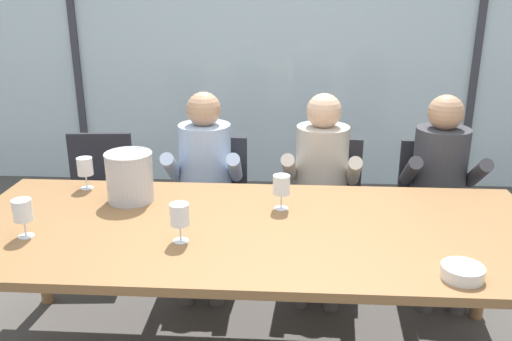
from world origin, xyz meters
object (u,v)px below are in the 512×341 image
Objects in this scene: person_beige_jumper at (321,180)px; ice_bucket_primary at (130,176)px; chair_left_of_center at (212,195)px; wine_glass_by_right_taster at (85,168)px; chair_center at (327,197)px; wine_glass_near_bucket at (23,212)px; wine_glass_by_left_taster at (180,216)px; person_pale_blue_shirt at (204,177)px; chair_right_of_center at (434,201)px; wine_glass_center_pour at (281,186)px; dining_table at (251,237)px; tasting_bowl at (462,272)px; chair_near_curtain at (99,191)px; person_charcoal_jacket at (441,182)px.

ice_bucket_primary is at bearing -146.79° from person_beige_jumper.
wine_glass_by_right_taster reaches higher than chair_left_of_center.
wine_glass_by_right_taster is (-1.34, -0.55, 0.35)m from chair_center.
wine_glass_by_right_taster is (-0.61, -0.54, 0.35)m from chair_left_of_center.
wine_glass_by_left_taster is at bearing -0.28° from wine_glass_near_bucket.
wine_glass_near_bucket is (-1.35, -1.00, 0.18)m from person_beige_jumper.
person_pale_blue_shirt is 0.71m from person_beige_jumper.
ice_bucket_primary is at bearing -159.27° from chair_right_of_center.
wine_glass_center_pour is at bearing -142.79° from chair_right_of_center.
chair_right_of_center is at bearing 41.37° from dining_table.
chair_center is 4.98× the size of wine_glass_by_left_taster.
tasting_bowl is at bearing -65.09° from person_beige_jumper.
person_charcoal_jacket reaches higher than chair_near_curtain.
chair_right_of_center is 1.26m from wine_glass_center_pour.
person_charcoal_jacket is 6.82× the size of wine_glass_by_left_taster.
chair_center is (0.74, 0.01, 0.00)m from chair_left_of_center.
chair_right_of_center is 0.73× the size of person_charcoal_jacket.
wine_glass_near_bucket is at bearing -133.97° from chair_center.
person_charcoal_jacket is at bearing -2.18° from person_pale_blue_shirt.
chair_right_of_center is 5.37× the size of tasting_bowl.
dining_table is 1.01m from wine_glass_near_bucket.
ice_bucket_primary is at bearing -120.07° from person_pale_blue_shirt.
chair_near_curtain is 4.98× the size of wine_glass_near_bucket.
chair_center is 1.32m from ice_bucket_primary.
chair_left_of_center is 0.73× the size of person_pale_blue_shirt.
chair_near_curtain reaches higher than tasting_bowl.
ice_bucket_primary is 1.47× the size of wine_glass_center_pour.
chair_center is at bearing 69.66° from wine_glass_center_pour.
dining_table is 1.04m from chair_left_of_center.
tasting_bowl is (1.15, -1.38, 0.26)m from chair_left_of_center.
dining_table is 0.72m from ice_bucket_primary.
wine_glass_center_pour reaches higher than dining_table.
person_beige_jumper is (0.69, -0.14, 0.17)m from chair_left_of_center.
person_charcoal_jacket is 2.05m from wine_glass_by_right_taster.
person_pale_blue_shirt is at bearing -175.69° from chair_right_of_center.
person_charcoal_jacket is at bearing 17.80° from ice_bucket_primary.
chair_left_of_center is 1.82m from tasting_bowl.
wine_glass_near_bucket is at bearing -124.60° from person_pale_blue_shirt.
chair_left_of_center is at bearing 121.03° from wine_glass_center_pour.
person_charcoal_jacket is 2.30m from wine_glass_near_bucket.
chair_near_curtain is 1.00× the size of chair_left_of_center.
chair_center is 0.67m from chair_right_of_center.
person_pale_blue_shirt is at bearing -95.80° from chair_left_of_center.
ice_bucket_primary is (-1.72, -0.68, 0.37)m from chair_right_of_center.
wine_glass_by_left_taster reaches higher than chair_left_of_center.
chair_center is 0.73× the size of person_charcoal_jacket.
person_beige_jumper reaches higher than wine_glass_near_bucket.
wine_glass_by_right_taster is at bearing 168.49° from wine_glass_center_pour.
chair_left_of_center is 0.73× the size of person_beige_jumper.
ice_bucket_primary is 1.47× the size of wine_glass_by_left_taster.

